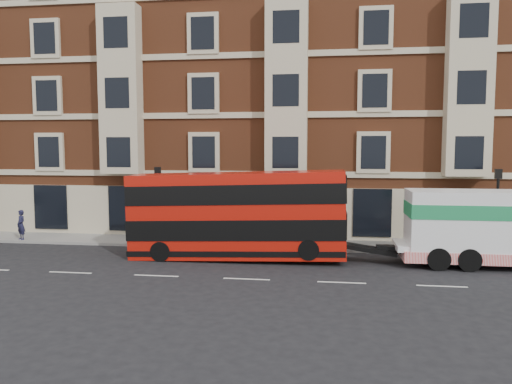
# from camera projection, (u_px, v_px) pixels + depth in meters

# --- Properties ---
(ground) EXTENTS (120.00, 120.00, 0.00)m
(ground) POSITION_uv_depth(u_px,v_px,m) (247.00, 279.00, 21.24)
(ground) COLOR black
(ground) RESTS_ON ground
(sidewalk) EXTENTS (90.00, 3.00, 0.15)m
(sidewalk) POSITION_uv_depth(u_px,v_px,m) (267.00, 244.00, 28.63)
(sidewalk) COLOR slate
(sidewalk) RESTS_ON ground
(victorian_terrace) EXTENTS (45.00, 12.00, 20.40)m
(victorian_terrace) POSITION_uv_depth(u_px,v_px,m) (287.00, 83.00, 35.06)
(victorian_terrace) COLOR brown
(victorian_terrace) RESTS_ON ground
(lamp_post_west) EXTENTS (0.35, 0.15, 4.35)m
(lamp_post_west) POSITION_uv_depth(u_px,v_px,m) (158.00, 200.00, 27.94)
(lamp_post_west) COLOR black
(lamp_post_west) RESTS_ON sidewalk
(lamp_post_east) EXTENTS (0.35, 0.15, 4.35)m
(lamp_post_east) POSITION_uv_depth(u_px,v_px,m) (497.00, 205.00, 25.47)
(lamp_post_east) COLOR black
(lamp_post_east) RESTS_ON sidewalk
(double_decker_bus) EXTENTS (10.72, 2.46, 4.34)m
(double_decker_bus) POSITION_uv_depth(u_px,v_px,m) (237.00, 213.00, 24.92)
(double_decker_bus) COLOR #AD1309
(double_decker_bus) RESTS_ON ground
(tow_truck) EXTENTS (8.58, 2.54, 3.58)m
(tow_truck) POSITION_uv_depth(u_px,v_px,m) (491.00, 227.00, 23.30)
(tow_truck) COLOR white
(tow_truck) RESTS_ON ground
(pedestrian) EXTENTS (0.77, 0.68, 1.76)m
(pedestrian) POSITION_uv_depth(u_px,v_px,m) (21.00, 225.00, 29.42)
(pedestrian) COLOR #191933
(pedestrian) RESTS_ON sidewalk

